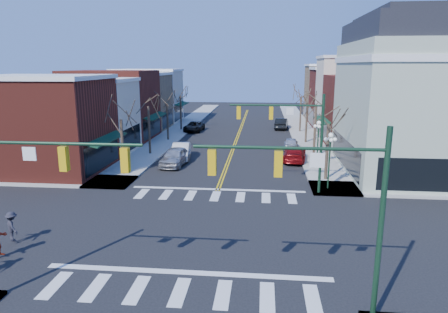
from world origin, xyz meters
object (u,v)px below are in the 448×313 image
(lamppost_midblock, at_px, (318,136))
(car_left_far, at_px, (194,127))
(lamppost_corner, at_px, (330,151))
(car_right_mid, at_px, (291,144))
(car_right_near, at_px, (295,154))
(car_left_mid, at_px, (181,151))
(car_right_far, at_px, (281,124))
(pedestrian_dark_b, at_px, (12,226))
(car_left_near, at_px, (175,157))
(victorian_corner, at_px, (422,95))

(lamppost_midblock, xyz_separation_m, car_left_far, (-14.60, 19.28, -2.28))
(lamppost_corner, xyz_separation_m, car_right_mid, (-1.80, 14.51, -2.29))
(car_left_far, bearing_deg, car_right_near, -48.65)
(lamppost_corner, xyz_separation_m, car_left_mid, (-13.00, 8.94, -2.18))
(car_left_mid, bearing_deg, car_right_far, 55.52)
(car_left_far, bearing_deg, pedestrian_dark_b, -91.17)
(car_left_near, height_order, pedestrian_dark_b, pedestrian_dark_b)
(victorian_corner, distance_m, car_left_mid, 22.29)
(victorian_corner, bearing_deg, lamppost_corner, -144.14)
(victorian_corner, distance_m, car_right_near, 12.11)
(victorian_corner, xyz_separation_m, lamppost_corner, (-8.30, -6.00, -3.70))
(car_right_far, height_order, pedestrian_dark_b, pedestrian_dark_b)
(car_right_mid, bearing_deg, car_right_near, 93.76)
(car_right_near, distance_m, pedestrian_dark_b, 25.71)
(car_left_near, bearing_deg, car_right_far, 71.20)
(car_left_near, bearing_deg, car_left_mid, 96.29)
(car_right_near, bearing_deg, car_left_far, -45.52)
(victorian_corner, xyz_separation_m, car_right_mid, (-10.10, 8.51, -5.98))
(victorian_corner, xyz_separation_m, car_right_near, (-10.10, 3.12, -5.91))
(lamppost_midblock, xyz_separation_m, car_right_mid, (-1.80, 8.01, -2.29))
(car_left_near, bearing_deg, lamppost_midblock, 7.24)
(car_left_near, height_order, car_right_near, car_left_near)
(victorian_corner, height_order, car_right_mid, victorian_corner)
(car_left_far, height_order, car_right_near, car_right_near)
(car_right_mid, bearing_deg, lamppost_corner, 100.83)
(lamppost_corner, height_order, car_right_mid, lamppost_corner)
(car_left_far, bearing_deg, car_left_mid, -80.75)
(lamppost_corner, relative_size, car_left_near, 0.89)
(lamppost_corner, bearing_deg, victorian_corner, 35.86)
(victorian_corner, relative_size, car_left_mid, 3.00)
(car_right_mid, bearing_deg, car_left_near, 40.06)
(victorian_corner, distance_m, lamppost_corner, 10.89)
(lamppost_midblock, bearing_deg, car_left_near, -179.05)
(lamppost_midblock, bearing_deg, car_left_far, 127.13)
(car_left_near, distance_m, pedestrian_dark_b, 17.94)
(car_right_near, height_order, pedestrian_dark_b, pedestrian_dark_b)
(car_right_far, bearing_deg, car_right_near, 98.12)
(car_right_far, bearing_deg, car_left_mid, 68.96)
(lamppost_corner, relative_size, lamppost_midblock, 1.00)
(car_right_mid, relative_size, pedestrian_dark_b, 2.49)
(victorian_corner, height_order, car_left_far, victorian_corner)
(lamppost_corner, bearing_deg, car_left_near, 154.20)
(lamppost_corner, height_order, lamppost_midblock, same)
(car_left_far, bearing_deg, victorian_corner, -37.00)
(car_right_far, bearing_deg, pedestrian_dark_b, 75.71)
(victorian_corner, height_order, lamppost_midblock, victorian_corner)
(car_left_near, relative_size, car_right_far, 1.01)
(lamppost_corner, distance_m, pedestrian_dark_b, 21.03)
(lamppost_corner, bearing_deg, car_right_far, 94.39)
(victorian_corner, bearing_deg, car_right_mid, 139.88)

